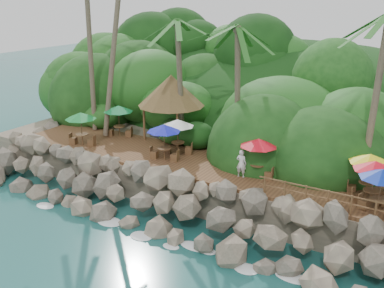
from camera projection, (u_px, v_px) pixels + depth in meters
The scene contains 11 objects.
ground at pixel (134, 234), 24.78m from camera, with size 140.00×140.00×0.00m, color #19514F.
land_base at pixel (256, 138), 37.41m from camera, with size 32.00×25.20×2.10m, color gray.
jungle_hill at pixel (287, 128), 43.82m from camera, with size 44.80×28.00×15.40m, color #143811.
seawall at pixel (155, 201), 26.03m from camera, with size 29.00×4.00×2.30m, color gray, non-canonical shape.
terrace at pixel (192, 162), 28.94m from camera, with size 26.00×5.00×0.20m, color brown.
jungle_foliage at pixel (250, 154), 36.93m from camera, with size 44.00×16.00×12.00m, color #143811, non-canonical shape.
foam_line at pixel (138, 231), 25.01m from camera, with size 25.20×0.80×0.06m.
palapa at pixel (171, 90), 32.26m from camera, with size 4.72×4.72×4.60m.
dining_clusters at pixel (238, 140), 26.75m from camera, with size 21.53×5.33×2.31m.
railing at pixel (340, 201), 22.04m from camera, with size 8.30×0.10×1.00m.
waiter at pixel (241, 163), 26.14m from camera, with size 0.60×0.39×1.65m, color white.
Camera 1 is at (14.07, -17.14, 12.47)m, focal length 43.13 mm.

